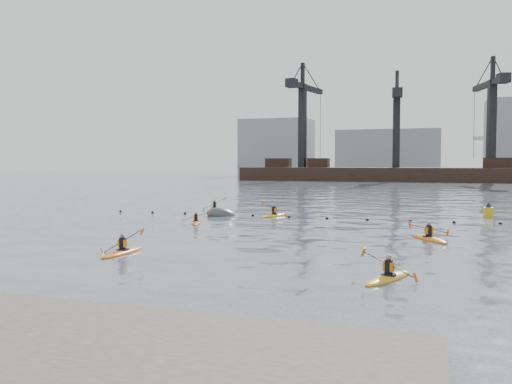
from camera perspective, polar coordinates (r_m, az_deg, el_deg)
ground at (r=20.34m, az=-7.53°, el=-8.96°), size 400.00×400.00×0.00m
float_line at (r=41.66m, az=5.52°, el=-2.70°), size 33.24×0.73×0.24m
barge_pier at (r=128.21m, az=14.40°, el=1.97°), size 72.00×19.30×29.50m
skyline at (r=168.35m, az=16.23°, el=4.70°), size 141.00×28.00×22.00m
kayaker_0 at (r=26.16m, az=-13.87°, el=-6.09°), size 2.34×3.33×1.39m
kayaker_1 at (r=20.45m, az=13.77°, el=-8.67°), size 2.11×3.24×1.19m
kayaker_2 at (r=38.14m, az=-6.34°, el=-3.16°), size 1.84×2.84×1.00m
kayaker_3 at (r=42.71m, az=1.91°, el=-2.44°), size 2.32×3.50×1.35m
kayaker_4 at (r=31.32m, az=17.73°, el=-4.62°), size 2.40×3.45×1.20m
kayaker_5 at (r=48.97m, az=-4.39°, el=-1.75°), size 2.11×3.07×1.26m
mooring_buoy at (r=43.42m, az=-3.63°, el=-2.50°), size 3.03×2.92×1.76m
nav_buoy at (r=45.86m, az=23.26°, el=-1.95°), size 0.72×0.72×1.31m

